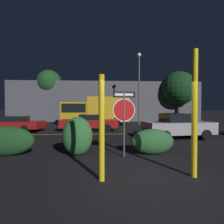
# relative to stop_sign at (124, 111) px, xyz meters

# --- Properties ---
(ground_plane) EXTENTS (260.00, 260.00, 0.00)m
(ground_plane) POSITION_rel_stop_sign_xyz_m (0.38, -1.95, -1.72)
(ground_plane) COLOR black
(road_center_stripe) EXTENTS (39.14, 0.12, 0.01)m
(road_center_stripe) POSITION_rel_stop_sign_xyz_m (0.38, 5.77, -1.72)
(road_center_stripe) COLOR gold
(road_center_stripe) RESTS_ON ground_plane
(stop_sign) EXTENTS (0.85, 0.10, 2.43)m
(stop_sign) POSITION_rel_stop_sign_xyz_m (0.00, 0.00, 0.00)
(stop_sign) COLOR #4C4C51
(stop_sign) RESTS_ON ground_plane
(yellow_pole_left) EXTENTS (0.15, 0.15, 2.64)m
(yellow_pole_left) POSITION_rel_stop_sign_xyz_m (-0.82, -2.10, -0.40)
(yellow_pole_left) COLOR yellow
(yellow_pole_left) RESTS_ON ground_plane
(yellow_pole_right) EXTENTS (0.15, 0.15, 3.35)m
(yellow_pole_right) POSITION_rel_stop_sign_xyz_m (1.61, -1.99, -0.05)
(yellow_pole_right) COLOR yellow
(yellow_pole_right) RESTS_ON ground_plane
(hedge_bush_0) EXTENTS (2.16, 0.73, 1.14)m
(hedge_bush_0) POSITION_rel_stop_sign_xyz_m (-4.49, 0.39, -1.15)
(hedge_bush_0) COLOR #19421E
(hedge_bush_0) RESTS_ON ground_plane
(hedge_bush_1) EXTENTS (1.16, 0.81, 1.48)m
(hedge_bush_1) POSITION_rel_stop_sign_xyz_m (-1.76, 0.30, -0.98)
(hedge_bush_1) COLOR #2D6633
(hedge_bush_1) RESTS_ON ground_plane
(hedge_bush_2) EXTENTS (1.70, 0.70, 1.00)m
(hedge_bush_2) POSITION_rel_stop_sign_xyz_m (1.15, 0.31, -1.22)
(hedge_bush_2) COLOR #285B2D
(hedge_bush_2) RESTS_ON ground_plane
(passing_car_1) EXTENTS (4.93, 2.14, 1.22)m
(passing_car_1) POSITION_rel_stop_sign_xyz_m (-7.73, 7.29, -1.08)
(passing_car_1) COLOR maroon
(passing_car_1) RESTS_ON ground_plane
(passing_car_2) EXTENTS (4.64, 1.91, 1.31)m
(passing_car_2) POSITION_rel_stop_sign_xyz_m (-1.84, 7.66, -1.04)
(passing_car_2) COLOR maroon
(passing_car_2) RESTS_ON ground_plane
(passing_car_3) EXTENTS (4.21, 2.19, 1.51)m
(passing_car_3) POSITION_rel_stop_sign_xyz_m (3.73, 3.83, -0.97)
(passing_car_3) COLOR #9E9EA3
(passing_car_3) RESTS_ON ground_plane
(delivery_truck) EXTENTS (7.16, 2.72, 3.01)m
(delivery_truck) POSITION_rel_stop_sign_xyz_m (-1.58, 12.54, -0.10)
(delivery_truck) COLOR gold
(delivery_truck) RESTS_ON ground_plane
(street_lamp) EXTENTS (0.46, 0.46, 7.83)m
(street_lamp) POSITION_rel_stop_sign_xyz_m (3.20, 12.45, 3.31)
(street_lamp) COLOR #4C4C51
(street_lamp) RESTS_ON ground_plane
(tree_0) EXTENTS (4.60, 4.60, 6.81)m
(tree_0) POSITION_rel_stop_sign_xyz_m (9.56, 16.80, 2.78)
(tree_0) COLOR #422D1E
(tree_0) RESTS_ON ground_plane
(tree_1) EXTENTS (3.40, 3.40, 7.12)m
(tree_1) POSITION_rel_stop_sign_xyz_m (-8.22, 18.37, 3.66)
(tree_1) COLOR #422D1E
(tree_1) RESTS_ON ground_plane
(building_backdrop) EXTENTS (26.55, 4.94, 5.51)m
(building_backdrop) POSITION_rel_stop_sign_xyz_m (-0.29, 19.66, 1.04)
(building_backdrop) COLOR #4C4C56
(building_backdrop) RESTS_ON ground_plane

